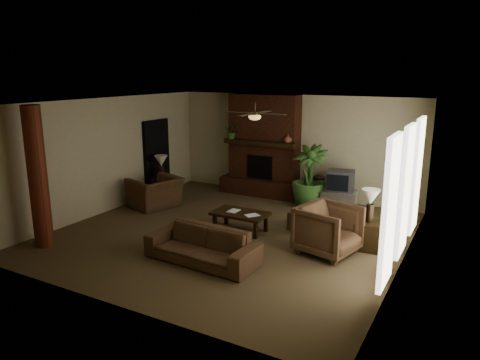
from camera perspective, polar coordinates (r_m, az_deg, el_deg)
The scene contains 23 objects.
room_shell at distance 9.39m, azimuth -1.18°, elevation 1.27°, with size 7.00×7.00×7.00m.
fireplace at distance 12.60m, azimuth 3.00°, elevation 3.32°, with size 2.40×0.70×2.80m.
windows at distance 8.48m, azimuth 20.20°, elevation -1.30°, with size 0.08×3.65×2.35m.
log_column at distance 9.57m, azimuth -24.27°, elevation 0.28°, with size 0.36×0.36×2.80m, color maroon.
doorway at distance 12.84m, azimuth -10.51°, elevation 2.83°, with size 0.10×1.00×2.10m, color black.
ceiling_fan at distance 9.29m, azimuth 1.89°, elevation 8.19°, with size 1.35×1.35×0.37m.
sofa at distance 8.29m, azimuth -4.84°, elevation -7.61°, with size 2.12×0.62×0.83m, color #503822.
armchair_left at distance 11.68m, azimuth -10.72°, elevation -0.94°, with size 1.18×0.77×1.03m, color #503822.
armchair_right at distance 8.74m, azimuth 11.17°, elevation -5.94°, with size 1.02×0.95×1.05m, color #503822.
coffee_table at distance 9.80m, azimuth 0.03°, elevation -4.43°, with size 1.20×0.70×0.43m.
ottoman at distance 10.06m, azimuth 8.38°, elevation -5.13°, with size 0.60×0.60×0.40m, color #503822.
tv_stand at distance 11.56m, azimuth 12.45°, elevation -2.55°, with size 0.85×0.50×0.50m, color silver.
tv at distance 11.43m, azimuth 12.63°, elevation -0.11°, with size 0.73×0.63×0.52m.
floor_vase at distance 12.08m, azimuth 9.93°, elevation -0.84°, with size 0.34×0.34×0.77m.
floor_plant at distance 11.66m, azimuth 8.71°, elevation -1.23°, with size 0.90×1.60×0.90m, color #335B24.
side_table_left at distance 12.47m, azimuth -9.70°, elevation -1.11°, with size 0.50×0.50×0.55m, color black.
lamp_left at distance 12.35m, azimuth -9.96°, elevation 2.19°, with size 0.37×0.37×0.65m.
side_table_right at distance 9.23m, azimuth 15.93°, elevation -6.78°, with size 0.50×0.50×0.55m, color black.
lamp_right at distance 9.05m, azimuth 16.24°, elevation -2.37°, with size 0.39×0.39×0.65m.
mantel_plant at distance 12.65m, azimuth -1.03°, elevation 5.98°, with size 0.38×0.42×0.33m, color #335B24.
mantel_vase at distance 11.96m, azimuth 6.11°, elevation 5.20°, with size 0.22×0.23×0.22m, color brown.
book_a at distance 9.83m, azimuth -1.36°, elevation -3.14°, with size 0.22×0.03×0.29m, color #999999.
book_b at distance 9.58m, azimuth 1.21°, elevation -3.59°, with size 0.21×0.02×0.29m, color #999999.
Camera 1 is at (4.58, -7.94, 3.42)m, focal length 33.64 mm.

